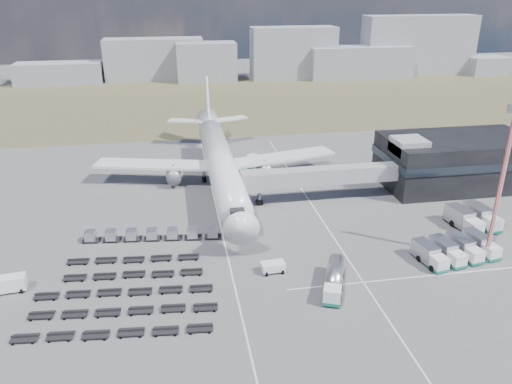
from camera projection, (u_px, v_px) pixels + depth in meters
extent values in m
plane|color=#565659|center=(243.00, 263.00, 74.87)|extent=(420.00, 420.00, 0.00)
cube|color=brown|center=(197.00, 102.00, 174.67)|extent=(420.00, 90.00, 0.01)
cube|color=silver|center=(226.00, 248.00, 79.10)|extent=(0.25, 110.00, 0.01)
cube|color=silver|center=(335.00, 239.00, 81.90)|extent=(0.25, 110.00, 0.01)
cube|color=silver|center=(423.00, 276.00, 71.51)|extent=(40.00, 0.25, 0.01)
cube|color=black|center=(457.00, 161.00, 102.17)|extent=(30.00, 16.00, 10.00)
cube|color=#262D38|center=(458.00, 156.00, 101.70)|extent=(30.40, 16.40, 1.60)
cube|color=#939399|center=(409.00, 146.00, 96.73)|extent=(6.00, 6.00, 3.00)
cube|color=#939399|center=(321.00, 176.00, 94.30)|extent=(29.80, 3.00, 3.00)
cube|color=#939399|center=(252.00, 181.00, 91.76)|extent=(4.00, 3.60, 3.40)
cylinder|color=slate|center=(259.00, 192.00, 93.44)|extent=(0.70, 0.70, 5.10)
cylinder|color=black|center=(259.00, 202.00, 94.26)|extent=(1.40, 0.90, 1.40)
cylinder|color=white|center=(221.00, 163.00, 100.02)|extent=(5.60, 48.00, 5.60)
cone|color=white|center=(239.00, 221.00, 75.98)|extent=(5.60, 5.00, 5.60)
cone|color=white|center=(209.00, 123.00, 125.11)|extent=(5.60, 8.00, 5.60)
cube|color=black|center=(237.00, 211.00, 77.48)|extent=(2.20, 2.00, 0.80)
cube|color=white|center=(156.00, 164.00, 103.00)|extent=(25.59, 11.38, 0.50)
cube|color=white|center=(279.00, 157.00, 107.05)|extent=(25.59, 11.38, 0.50)
cylinder|color=slate|center=(174.00, 174.00, 102.40)|extent=(3.00, 5.00, 3.00)
cylinder|color=slate|center=(264.00, 169.00, 105.35)|extent=(3.00, 5.00, 3.00)
cube|color=white|center=(187.00, 121.00, 125.91)|extent=(9.49, 5.63, 0.35)
cube|color=white|center=(230.00, 119.00, 127.62)|extent=(9.49, 5.63, 0.35)
cube|color=white|center=(207.00, 98.00, 125.60)|extent=(0.50, 9.06, 11.45)
cylinder|color=slate|center=(235.00, 229.00, 82.55)|extent=(0.50, 0.50, 2.50)
cylinder|color=slate|center=(204.00, 176.00, 104.73)|extent=(0.60, 0.60, 2.50)
cylinder|color=slate|center=(234.00, 174.00, 105.73)|extent=(0.60, 0.60, 2.50)
cylinder|color=black|center=(235.00, 233.00, 82.84)|extent=(0.50, 1.20, 1.20)
cube|color=gray|center=(59.00, 73.00, 203.87)|extent=(34.23, 12.00, 8.46)
cube|color=gray|center=(154.00, 59.00, 211.07)|extent=(40.98, 12.00, 16.97)
cube|color=gray|center=(206.00, 62.00, 207.56)|extent=(24.50, 12.00, 15.78)
cube|color=gray|center=(293.00, 53.00, 212.41)|extent=(35.95, 12.00, 21.38)
cube|color=gray|center=(360.00, 62.00, 214.84)|extent=(44.80, 12.00, 13.36)
cube|color=gray|center=(418.00, 45.00, 221.39)|extent=(49.92, 12.00, 25.31)
cube|color=gray|center=(486.00, 65.00, 224.41)|extent=(17.61, 12.00, 7.82)
cube|color=white|center=(332.00, 295.00, 64.95)|extent=(2.95, 2.95, 2.17)
cube|color=#136B58|center=(332.00, 300.00, 65.28)|extent=(3.07, 3.07, 0.47)
cylinder|color=#B6B6BB|center=(335.00, 273.00, 68.94)|extent=(4.84, 7.44, 2.36)
cube|color=slate|center=(334.00, 280.00, 69.36)|extent=(4.75, 7.40, 0.33)
cylinder|color=black|center=(334.00, 287.00, 68.19)|extent=(2.66, 1.88, 1.04)
cube|color=white|center=(273.00, 267.00, 72.32)|extent=(3.55, 2.16, 1.53)
cube|color=white|center=(9.00, 284.00, 67.60)|extent=(4.51, 2.48, 2.29)
cube|color=white|center=(257.00, 163.00, 111.14)|extent=(4.69, 6.43, 2.79)
cube|color=#136B58|center=(257.00, 168.00, 111.59)|extent=(4.82, 6.56, 0.45)
cube|color=white|center=(439.00, 264.00, 72.41)|extent=(2.49, 2.42, 2.07)
cube|color=#136B58|center=(438.00, 268.00, 72.73)|extent=(2.60, 2.53, 0.42)
cube|color=#B6B6BB|center=(425.00, 251.00, 75.12)|extent=(2.99, 4.66, 2.44)
cube|color=white|center=(457.00, 260.00, 73.42)|extent=(2.49, 2.42, 2.07)
cube|color=#136B58|center=(456.00, 264.00, 73.73)|extent=(2.60, 2.53, 0.42)
cube|color=#B6B6BB|center=(443.00, 247.00, 76.12)|extent=(2.99, 4.66, 2.44)
cube|color=white|center=(475.00, 256.00, 74.42)|extent=(2.49, 2.42, 2.07)
cube|color=#136B58|center=(474.00, 261.00, 74.73)|extent=(2.60, 2.53, 0.42)
cube|color=#B6B6BB|center=(460.00, 244.00, 77.12)|extent=(2.99, 4.66, 2.44)
cube|color=white|center=(491.00, 252.00, 75.42)|extent=(2.49, 2.42, 2.07)
cube|color=#136B58|center=(490.00, 257.00, 75.73)|extent=(2.60, 2.53, 0.42)
cube|color=#B6B6BB|center=(476.00, 240.00, 78.12)|extent=(2.99, 4.66, 2.44)
cube|color=white|center=(474.00, 228.00, 82.53)|extent=(2.81, 2.72, 2.41)
cube|color=#136B58|center=(473.00, 233.00, 82.90)|extent=(2.94, 2.84, 0.49)
cube|color=#B6B6BB|center=(459.00, 216.00, 85.73)|extent=(3.27, 5.34, 2.84)
cube|color=white|center=(492.00, 225.00, 83.56)|extent=(2.81, 2.72, 2.41)
cube|color=#136B58|center=(491.00, 229.00, 83.92)|extent=(2.94, 2.84, 0.49)
cube|color=#B6B6BB|center=(477.00, 213.00, 86.75)|extent=(3.27, 5.34, 2.84)
cube|color=black|center=(91.00, 240.00, 80.87)|extent=(2.83, 1.92, 0.18)
cube|color=#B6B6BB|center=(90.00, 235.00, 80.53)|extent=(1.81, 1.81, 1.54)
cube|color=black|center=(112.00, 239.00, 81.06)|extent=(2.83, 1.92, 0.18)
cube|color=#B6B6BB|center=(111.00, 235.00, 80.72)|extent=(1.81, 1.81, 1.54)
cube|color=black|center=(132.00, 239.00, 81.25)|extent=(2.83, 1.92, 0.18)
cube|color=#B6B6BB|center=(131.00, 234.00, 80.91)|extent=(1.81, 1.81, 1.54)
cube|color=black|center=(152.00, 238.00, 81.44)|extent=(2.83, 1.92, 0.18)
cube|color=#B6B6BB|center=(152.00, 234.00, 81.10)|extent=(1.81, 1.81, 1.54)
cube|color=black|center=(173.00, 238.00, 81.63)|extent=(2.83, 1.92, 0.18)
cube|color=#B6B6BB|center=(172.00, 233.00, 81.29)|extent=(1.81, 1.81, 1.54)
cube|color=black|center=(193.00, 237.00, 81.82)|extent=(2.83, 1.92, 0.18)
cube|color=#B6B6BB|center=(192.00, 232.00, 81.48)|extent=(1.81, 1.81, 1.54)
cube|color=black|center=(213.00, 236.00, 82.01)|extent=(2.83, 1.92, 0.18)
cube|color=#B6B6BB|center=(213.00, 232.00, 81.67)|extent=(1.81, 1.81, 1.54)
cube|color=black|center=(114.00, 333.00, 59.49)|extent=(24.73, 3.64, 0.74)
cube|color=black|center=(120.00, 311.00, 63.46)|extent=(24.73, 3.64, 0.74)
cube|color=black|center=(125.00, 291.00, 67.42)|extent=(24.73, 3.64, 0.74)
cube|color=black|center=(130.00, 274.00, 71.38)|extent=(20.63, 3.29, 0.74)
cube|color=black|center=(134.00, 259.00, 75.35)|extent=(20.63, 3.29, 0.74)
cylinder|color=red|center=(500.00, 190.00, 71.33)|extent=(0.64, 0.64, 23.01)
cube|color=#565659|center=(485.00, 259.00, 75.77)|extent=(1.84, 1.84, 0.28)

